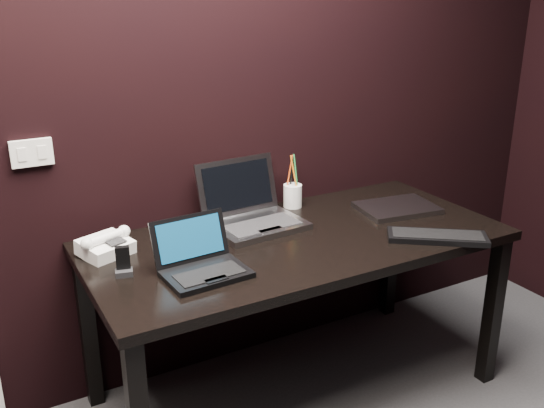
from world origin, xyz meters
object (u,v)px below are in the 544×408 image
desk (298,254)px  closed_laptop (397,208)px  silver_laptop (252,214)px  desk_phone (106,245)px  pen_cup (293,195)px  ext_keyboard (437,237)px  mobile_phone (123,264)px  netbook (202,263)px

desk → closed_laptop: (0.56, 0.05, 0.09)m
silver_laptop → desk_phone: 0.62m
desk → desk_phone: desk_phone is taller
silver_laptop → pen_cup: bearing=23.3°
silver_laptop → desk_phone: (-0.62, -0.00, -0.01)m
ext_keyboard → mobile_phone: bearing=165.9°
desk_phone → mobile_phone: (0.01, -0.20, 0.00)m
closed_laptop → mobile_phone: bearing=-178.1°
silver_laptop → desk_phone: size_ratio=1.82×
silver_laptop → closed_laptop: (0.66, -0.16, -0.04)m
closed_laptop → mobile_phone: 1.27m
ext_keyboard → desk: bearing=148.1°
silver_laptop → pen_cup: (0.27, 0.12, 0.01)m
silver_laptop → pen_cup: size_ratio=1.61×
netbook → mobile_phone: size_ratio=2.90×
desk → mobile_phone: bearing=179.6°
silver_laptop → mobile_phone: 0.64m
desk_phone → desk: bearing=-15.5°
pen_cup → closed_laptop: bearing=-34.9°
netbook → closed_laptop: (1.03, 0.17, -0.03)m
desk → pen_cup: (0.16, 0.32, 0.14)m
ext_keyboard → desk_phone: desk_phone is taller
pen_cup → ext_keyboard: bearing=-63.2°
closed_laptop → desk_phone: bearing=173.1°
mobile_phone → pen_cup: 0.93m
desk → mobile_phone: mobile_phone is taller
mobile_phone → ext_keyboard: bearing=-14.1°
desk_phone → netbook: bearing=-51.4°
desk → mobile_phone: 0.72m
desk → netbook: (-0.47, -0.12, 0.12)m
ext_keyboard → closed_laptop: 0.35m
silver_laptop → desk_phone: bearing=-179.9°
desk → netbook: netbook is taller
netbook → pen_cup: bearing=34.5°
netbook → pen_cup: size_ratio=1.21×
desk → ext_keyboard: ext_keyboard is taller
silver_laptop → closed_laptop: silver_laptop is taller
desk → closed_laptop: size_ratio=4.56×
desk → pen_cup: pen_cup is taller
closed_laptop → desk_phone: 1.29m
ext_keyboard → desk_phone: bearing=157.5°
ext_keyboard → closed_laptop: ext_keyboard is taller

